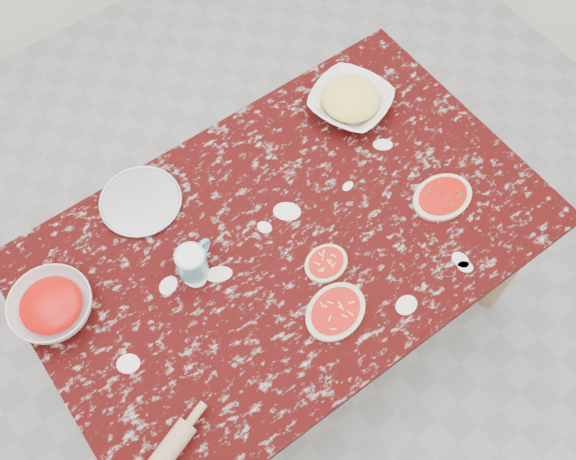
# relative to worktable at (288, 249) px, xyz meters

# --- Properties ---
(ground) EXTENTS (4.00, 4.00, 0.00)m
(ground) POSITION_rel_worktable_xyz_m (0.00, 0.00, -0.67)
(ground) COLOR gray
(worktable) EXTENTS (1.60, 1.00, 0.75)m
(worktable) POSITION_rel_worktable_xyz_m (0.00, 0.00, 0.00)
(worktable) COLOR black
(worktable) RESTS_ON ground
(pizza_tray) EXTENTS (0.33, 0.33, 0.01)m
(pizza_tray) POSITION_rel_worktable_xyz_m (-0.31, 0.38, 0.09)
(pizza_tray) COLOR #B2B2B7
(pizza_tray) RESTS_ON worktable
(sauce_bowl) EXTENTS (0.29, 0.29, 0.08)m
(sauce_bowl) POSITION_rel_worktable_xyz_m (-0.69, 0.21, 0.12)
(sauce_bowl) COLOR white
(sauce_bowl) RESTS_ON worktable
(cheese_bowl) EXTENTS (0.34, 0.34, 0.07)m
(cheese_bowl) POSITION_rel_worktable_xyz_m (0.47, 0.28, 0.12)
(cheese_bowl) COLOR white
(cheese_bowl) RESTS_ON worktable
(flour_mug) EXTENTS (0.13, 0.09, 0.11)m
(flour_mug) POSITION_rel_worktable_xyz_m (-0.29, 0.08, 0.14)
(flour_mug) COLOR #66A6CE
(flour_mug) RESTS_ON worktable
(pizza_left) EXTENTS (0.23, 0.20, 0.02)m
(pizza_left) POSITION_rel_worktable_xyz_m (-0.03, -0.28, 0.09)
(pizza_left) COLOR beige
(pizza_left) RESTS_ON worktable
(pizza_mid) EXTENTS (0.15, 0.13, 0.02)m
(pizza_mid) POSITION_rel_worktable_xyz_m (0.04, -0.14, 0.09)
(pizza_mid) COLOR beige
(pizza_mid) RESTS_ON worktable
(pizza_right) EXTENTS (0.21, 0.17, 0.02)m
(pizza_right) POSITION_rel_worktable_xyz_m (0.48, -0.18, 0.09)
(pizza_right) COLOR beige
(pizza_right) RESTS_ON worktable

